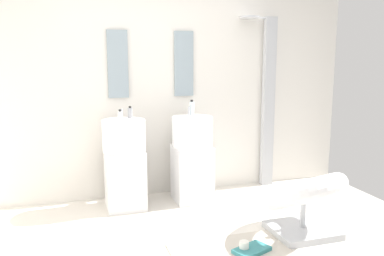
{
  "coord_description": "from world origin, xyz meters",
  "views": [
    {
      "loc": [
        -0.93,
        -2.91,
        1.59
      ],
      "look_at": [
        0.15,
        0.55,
        0.95
      ],
      "focal_mm": 38.11,
      "sensor_mm": 36.0,
      "label": 1
    }
  ],
  "objects_px": {
    "magazine_teal": "(252,250)",
    "soap_bottle_clear": "(192,108)",
    "pedestal_sink_left": "(125,162)",
    "coffee_mug": "(244,247)",
    "pedestal_sink_right": "(192,157)",
    "shower_column": "(267,99)",
    "lounge_chair": "(304,197)",
    "soap_bottle_grey": "(130,113)",
    "soap_bottle_white": "(120,117)"
  },
  "relations": [
    {
      "from": "soap_bottle_clear",
      "to": "magazine_teal",
      "type": "bearing_deg",
      "value": -88.13
    },
    {
      "from": "soap_bottle_clear",
      "to": "pedestal_sink_left",
      "type": "bearing_deg",
      "value": -169.15
    },
    {
      "from": "pedestal_sink_left",
      "to": "shower_column",
      "type": "bearing_deg",
      "value": 8.59
    },
    {
      "from": "shower_column",
      "to": "soap_bottle_grey",
      "type": "height_order",
      "value": "shower_column"
    },
    {
      "from": "coffee_mug",
      "to": "soap_bottle_grey",
      "type": "height_order",
      "value": "soap_bottle_grey"
    },
    {
      "from": "lounge_chair",
      "to": "magazine_teal",
      "type": "height_order",
      "value": "lounge_chair"
    },
    {
      "from": "lounge_chair",
      "to": "pedestal_sink_left",
      "type": "bearing_deg",
      "value": 141.55
    },
    {
      "from": "lounge_chair",
      "to": "soap_bottle_white",
      "type": "distance_m",
      "value": 1.9
    },
    {
      "from": "lounge_chair",
      "to": "coffee_mug",
      "type": "relative_size",
      "value": 11.28
    },
    {
      "from": "pedestal_sink_right",
      "to": "lounge_chair",
      "type": "height_order",
      "value": "pedestal_sink_right"
    },
    {
      "from": "pedestal_sink_right",
      "to": "soap_bottle_grey",
      "type": "height_order",
      "value": "soap_bottle_grey"
    },
    {
      "from": "pedestal_sink_left",
      "to": "pedestal_sink_right",
      "type": "bearing_deg",
      "value": 0.0
    },
    {
      "from": "magazine_teal",
      "to": "soap_bottle_white",
      "type": "xyz_separation_m",
      "value": [
        -0.89,
        1.19,
        0.97
      ]
    },
    {
      "from": "coffee_mug",
      "to": "soap_bottle_white",
      "type": "height_order",
      "value": "soap_bottle_white"
    },
    {
      "from": "magazine_teal",
      "to": "soap_bottle_clear",
      "type": "bearing_deg",
      "value": 69.89
    },
    {
      "from": "soap_bottle_grey",
      "to": "soap_bottle_clear",
      "type": "distance_m",
      "value": 0.7
    },
    {
      "from": "magazine_teal",
      "to": "soap_bottle_white",
      "type": "relative_size",
      "value": 2.27
    },
    {
      "from": "pedestal_sink_right",
      "to": "shower_column",
      "type": "distance_m",
      "value": 1.22
    },
    {
      "from": "magazine_teal",
      "to": "soap_bottle_white",
      "type": "bearing_deg",
      "value": 104.62
    },
    {
      "from": "pedestal_sink_left",
      "to": "coffee_mug",
      "type": "xyz_separation_m",
      "value": [
        0.78,
        -1.33,
        -0.44
      ]
    },
    {
      "from": "pedestal_sink_right",
      "to": "lounge_chair",
      "type": "relative_size",
      "value": 1.03
    },
    {
      "from": "pedestal_sink_right",
      "to": "soap_bottle_clear",
      "type": "xyz_separation_m",
      "value": [
        0.04,
        0.15,
        0.52
      ]
    },
    {
      "from": "soap_bottle_white",
      "to": "lounge_chair",
      "type": "bearing_deg",
      "value": -33.52
    },
    {
      "from": "lounge_chair",
      "to": "soap_bottle_clear",
      "type": "bearing_deg",
      "value": 116.72
    },
    {
      "from": "pedestal_sink_left",
      "to": "lounge_chair",
      "type": "xyz_separation_m",
      "value": [
        1.44,
        -1.14,
        -0.15
      ]
    },
    {
      "from": "coffee_mug",
      "to": "soap_bottle_white",
      "type": "xyz_separation_m",
      "value": [
        -0.83,
        1.17,
        0.95
      ]
    },
    {
      "from": "coffee_mug",
      "to": "soap_bottle_white",
      "type": "distance_m",
      "value": 1.72
    },
    {
      "from": "pedestal_sink_left",
      "to": "soap_bottle_clear",
      "type": "height_order",
      "value": "soap_bottle_clear"
    },
    {
      "from": "pedestal_sink_right",
      "to": "shower_column",
      "type": "height_order",
      "value": "shower_column"
    },
    {
      "from": "shower_column",
      "to": "soap_bottle_clear",
      "type": "relative_size",
      "value": 12.14
    },
    {
      "from": "coffee_mug",
      "to": "soap_bottle_clear",
      "type": "distance_m",
      "value": 1.76
    },
    {
      "from": "pedestal_sink_right",
      "to": "coffee_mug",
      "type": "xyz_separation_m",
      "value": [
        0.03,
        -1.33,
        -0.44
      ]
    },
    {
      "from": "magazine_teal",
      "to": "soap_bottle_clear",
      "type": "distance_m",
      "value": 1.8
    },
    {
      "from": "magazine_teal",
      "to": "coffee_mug",
      "type": "xyz_separation_m",
      "value": [
        -0.06,
        0.02,
        0.03
      ]
    },
    {
      "from": "pedestal_sink_left",
      "to": "soap_bottle_clear",
      "type": "relative_size",
      "value": 6.17
    },
    {
      "from": "soap_bottle_white",
      "to": "pedestal_sink_left",
      "type": "bearing_deg",
      "value": 71.64
    },
    {
      "from": "pedestal_sink_right",
      "to": "lounge_chair",
      "type": "distance_m",
      "value": 1.34
    },
    {
      "from": "magazine_teal",
      "to": "shower_column",
      "type": "bearing_deg",
      "value": 37.6
    },
    {
      "from": "pedestal_sink_left",
      "to": "soap_bottle_clear",
      "type": "distance_m",
      "value": 0.96
    },
    {
      "from": "lounge_chair",
      "to": "magazine_teal",
      "type": "relative_size",
      "value": 3.39
    },
    {
      "from": "pedestal_sink_left",
      "to": "lounge_chair",
      "type": "relative_size",
      "value": 1.03
    },
    {
      "from": "shower_column",
      "to": "soap_bottle_clear",
      "type": "height_order",
      "value": "shower_column"
    },
    {
      "from": "pedestal_sink_right",
      "to": "shower_column",
      "type": "relative_size",
      "value": 0.51
    },
    {
      "from": "lounge_chair",
      "to": "coffee_mug",
      "type": "height_order",
      "value": "lounge_chair"
    },
    {
      "from": "magazine_teal",
      "to": "soap_bottle_clear",
      "type": "height_order",
      "value": "soap_bottle_clear"
    },
    {
      "from": "lounge_chair",
      "to": "soap_bottle_clear",
      "type": "xyz_separation_m",
      "value": [
        -0.65,
        1.29,
        0.67
      ]
    },
    {
      "from": "lounge_chair",
      "to": "magazine_teal",
      "type": "bearing_deg",
      "value": -160.9
    },
    {
      "from": "pedestal_sink_right",
      "to": "coffee_mug",
      "type": "distance_m",
      "value": 1.4
    },
    {
      "from": "magazine_teal",
      "to": "soap_bottle_white",
      "type": "height_order",
      "value": "soap_bottle_white"
    },
    {
      "from": "magazine_teal",
      "to": "soap_bottle_grey",
      "type": "distance_m",
      "value": 1.92
    }
  ]
}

